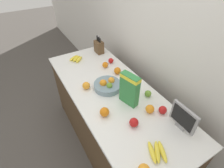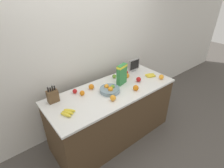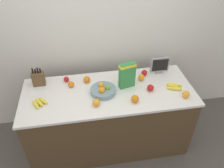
% 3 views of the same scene
% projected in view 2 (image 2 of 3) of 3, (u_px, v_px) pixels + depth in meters
% --- Properties ---
extents(ground_plane, '(14.00, 14.00, 0.00)m').
position_uv_depth(ground_plane, '(112.00, 134.00, 3.04)').
color(ground_plane, '#514C47').
extents(wall_back, '(9.00, 0.06, 2.60)m').
position_uv_depth(wall_back, '(89.00, 53.00, 2.80)').
color(wall_back, silver).
rests_on(wall_back, ground_plane).
extents(counter, '(1.99, 0.80, 0.91)m').
position_uv_depth(counter, '(113.00, 114.00, 2.81)').
color(counter, '#4C3823').
rests_on(counter, ground_plane).
extents(knife_block, '(0.14, 0.09, 0.27)m').
position_uv_depth(knife_block, '(53.00, 96.00, 2.29)').
color(knife_block, brown).
rests_on(knife_block, counter).
extents(small_monitor, '(0.24, 0.03, 0.23)m').
position_uv_depth(small_monitor, '(134.00, 65.00, 3.07)').
color(small_monitor, gray).
rests_on(small_monitor, counter).
extents(cereal_box, '(0.20, 0.11, 0.32)m').
position_uv_depth(cereal_box, '(122.00, 74.00, 2.66)').
color(cereal_box, '#338442').
rests_on(cereal_box, counter).
extents(fruit_bowl, '(0.29, 0.29, 0.11)m').
position_uv_depth(fruit_bowl, '(110.00, 90.00, 2.52)').
color(fruit_bowl, gray).
rests_on(fruit_bowl, counter).
extents(banana_bunch_left, '(0.19, 0.19, 0.04)m').
position_uv_depth(banana_bunch_left, '(68.00, 113.00, 2.10)').
color(banana_bunch_left, yellow).
rests_on(banana_bunch_left, counter).
extents(banana_bunch_right, '(0.21, 0.17, 0.04)m').
position_uv_depth(banana_bunch_right, '(150.00, 75.00, 2.95)').
color(banana_bunch_right, yellow).
rests_on(banana_bunch_right, counter).
extents(apple_near_bananas, '(0.08, 0.08, 0.08)m').
position_uv_depth(apple_near_bananas, '(139.00, 79.00, 2.78)').
color(apple_near_bananas, red).
rests_on(apple_near_bananas, counter).
extents(apple_middle, '(0.07, 0.07, 0.07)m').
position_uv_depth(apple_middle, '(75.00, 91.00, 2.49)').
color(apple_middle, red).
rests_on(apple_middle, counter).
extents(apple_rightmost, '(0.07, 0.07, 0.07)m').
position_uv_depth(apple_rightmost, '(126.00, 73.00, 3.00)').
color(apple_rightmost, red).
rests_on(apple_rightmost, counter).
extents(apple_rear, '(0.07, 0.07, 0.07)m').
position_uv_depth(apple_rear, '(114.00, 76.00, 2.89)').
color(apple_rear, '#6B9E33').
rests_on(apple_rear, counter).
extents(orange_front_left, '(0.08, 0.08, 0.08)m').
position_uv_depth(orange_front_left, '(113.00, 98.00, 2.33)').
color(orange_front_left, orange).
rests_on(orange_front_left, counter).
extents(orange_front_right, '(0.07, 0.07, 0.07)m').
position_uv_depth(orange_front_right, '(82.00, 93.00, 2.44)').
color(orange_front_right, orange).
rests_on(orange_front_right, counter).
extents(orange_front_center, '(0.08, 0.08, 0.08)m').
position_uv_depth(orange_front_center, '(136.00, 88.00, 2.55)').
color(orange_front_center, orange).
rests_on(orange_front_center, counter).
extents(orange_mid_right, '(0.08, 0.08, 0.08)m').
position_uv_depth(orange_mid_right, '(161.00, 77.00, 2.85)').
color(orange_mid_right, orange).
rests_on(orange_mid_right, counter).
extents(orange_back_center, '(0.08, 0.08, 0.08)m').
position_uv_depth(orange_back_center, '(127.00, 76.00, 2.90)').
color(orange_back_center, orange).
rests_on(orange_back_center, counter).
extents(orange_mid_left, '(0.08, 0.08, 0.08)m').
position_uv_depth(orange_mid_left, '(91.00, 87.00, 2.58)').
color(orange_mid_left, orange).
rests_on(orange_mid_left, counter).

